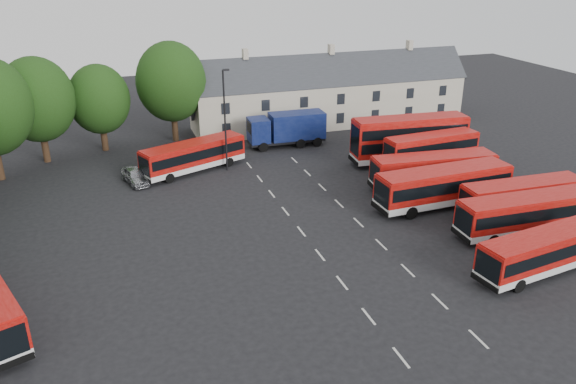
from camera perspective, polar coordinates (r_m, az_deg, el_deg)
The scene contains 15 objects.
ground at distance 43.06m, azimuth 2.28°, elevation -5.17°, with size 140.00×140.00×0.00m, color black.
lane_markings at distance 45.55m, azimuth 4.33°, elevation -3.55°, with size 5.15×33.80×0.01m.
treeline at distance 56.84m, azimuth -25.34°, elevation 6.92°, with size 29.92×32.59×12.01m.
terrace_houses at distance 72.91m, azimuth 4.27°, elevation 9.91°, with size 35.70×7.13×10.06m.
bus_row_a at distance 42.23m, azimuth 24.69°, elevation -5.30°, with size 10.80×3.82×2.99m.
bus_row_b at distance 47.31m, azimuth 23.01°, elevation -1.86°, with size 11.22×2.96×3.15m.
bus_row_c at distance 50.59m, azimuth 22.77°, elevation -0.31°, with size 10.87×2.92×3.05m.
bus_row_d at distance 50.11m, azimuth 15.54°, elevation 0.78°, with size 12.33×3.30×3.46m.
bus_row_e at distance 53.81m, azimuth 14.56°, elevation 2.32°, with size 11.84×3.81×3.29m.
bus_dd_south at distance 57.57m, azimuth 14.31°, elevation 4.03°, with size 9.93×2.92×4.02m.
bus_dd_north at distance 59.92m, azimuth 12.23°, elevation 5.49°, with size 12.22×3.81×4.93m.
bus_north at distance 57.10m, azimuth -9.59°, elevation 3.81°, with size 11.02×6.34×3.08m.
box_truck at distance 64.11m, azimuth -0.04°, elevation 6.54°, with size 8.78×2.98×3.81m.
silver_car at distance 55.71m, azimuth -15.26°, elevation 1.59°, with size 1.75×4.35×1.48m, color #9A9CA1.
lamppost at distance 55.92m, azimuth -6.40°, elevation 7.48°, with size 0.70×0.26×10.27m.
Camera 1 is at (-13.77, -35.38, 20.33)m, focal length 35.00 mm.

